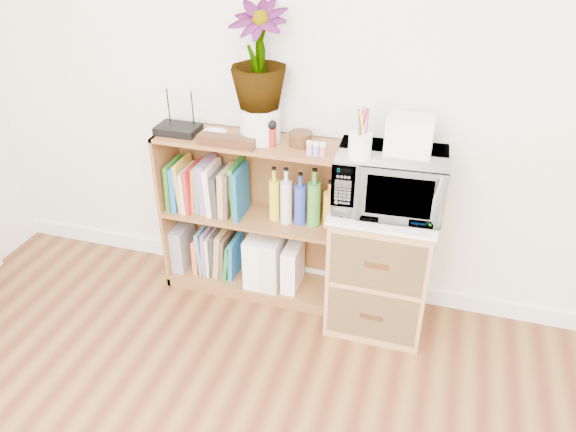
% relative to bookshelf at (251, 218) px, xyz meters
% --- Properties ---
extents(skirting_board, '(4.00, 0.02, 0.10)m').
position_rel_bookshelf_xyz_m(skirting_board, '(0.35, 0.14, -0.42)').
color(skirting_board, white).
rests_on(skirting_board, ground).
extents(bookshelf, '(1.00, 0.30, 0.95)m').
position_rel_bookshelf_xyz_m(bookshelf, '(0.00, 0.00, 0.00)').
color(bookshelf, brown).
rests_on(bookshelf, ground).
extents(wicker_unit, '(0.50, 0.45, 0.70)m').
position_rel_bookshelf_xyz_m(wicker_unit, '(0.75, -0.08, -0.12)').
color(wicker_unit, '#9E7542').
rests_on(wicker_unit, ground).
extents(microwave, '(0.54, 0.38, 0.29)m').
position_rel_bookshelf_xyz_m(microwave, '(0.75, -0.08, 0.39)').
color(microwave, white).
rests_on(microwave, wicker_unit).
extents(pen_cup, '(0.11, 0.11, 0.12)m').
position_rel_bookshelf_xyz_m(pen_cup, '(0.61, -0.17, 0.59)').
color(pen_cup, white).
rests_on(pen_cup, microwave).
extents(small_appliance, '(0.21, 0.18, 0.17)m').
position_rel_bookshelf_xyz_m(small_appliance, '(0.82, -0.04, 0.62)').
color(small_appliance, white).
rests_on(small_appliance, microwave).
extents(router, '(0.22, 0.15, 0.04)m').
position_rel_bookshelf_xyz_m(router, '(-0.39, -0.02, 0.50)').
color(router, black).
rests_on(router, bookshelf).
extents(white_bowl, '(0.13, 0.13, 0.03)m').
position_rel_bookshelf_xyz_m(white_bowl, '(-0.18, -0.03, 0.49)').
color(white_bowl, white).
rests_on(white_bowl, bookshelf).
extents(plant_pot, '(0.21, 0.21, 0.18)m').
position_rel_bookshelf_xyz_m(plant_pot, '(0.06, 0.02, 0.56)').
color(plant_pot, silver).
rests_on(plant_pot, bookshelf).
extents(potted_plant, '(0.28, 0.28, 0.51)m').
position_rel_bookshelf_xyz_m(potted_plant, '(0.06, 0.02, 0.90)').
color(potted_plant, '#2D7032').
rests_on(potted_plant, plant_pot).
extents(trinket_box, '(0.30, 0.08, 0.05)m').
position_rel_bookshelf_xyz_m(trinket_box, '(-0.08, -0.10, 0.50)').
color(trinket_box, '#351E0E').
rests_on(trinket_box, bookshelf).
extents(kokeshi_doll, '(0.04, 0.04, 0.09)m').
position_rel_bookshelf_xyz_m(kokeshi_doll, '(0.14, -0.04, 0.52)').
color(kokeshi_doll, '#9E2113').
rests_on(kokeshi_doll, bookshelf).
extents(wooden_bowl, '(0.12, 0.12, 0.07)m').
position_rel_bookshelf_xyz_m(wooden_bowl, '(0.28, 0.01, 0.51)').
color(wooden_bowl, '#391F0F').
rests_on(wooden_bowl, bookshelf).
extents(paint_jars, '(0.12, 0.04, 0.06)m').
position_rel_bookshelf_xyz_m(paint_jars, '(0.38, -0.09, 0.51)').
color(paint_jars, pink).
rests_on(paint_jars, bookshelf).
extents(file_box, '(0.08, 0.22, 0.28)m').
position_rel_bookshelf_xyz_m(file_box, '(-0.45, 0.00, -0.27)').
color(file_box, gray).
rests_on(file_box, bookshelf).
extents(magazine_holder_left, '(0.10, 0.25, 0.31)m').
position_rel_bookshelf_xyz_m(magazine_holder_left, '(0.03, -0.01, -0.25)').
color(magazine_holder_left, white).
rests_on(magazine_holder_left, bookshelf).
extents(magazine_holder_mid, '(0.10, 0.25, 0.32)m').
position_rel_bookshelf_xyz_m(magazine_holder_mid, '(0.13, -0.01, -0.25)').
color(magazine_holder_mid, silver).
rests_on(magazine_holder_mid, bookshelf).
extents(magazine_holder_right, '(0.08, 0.21, 0.27)m').
position_rel_bookshelf_xyz_m(magazine_holder_right, '(0.25, -0.01, -0.27)').
color(magazine_holder_right, white).
rests_on(magazine_holder_right, bookshelf).
extents(cookbooks, '(0.43, 0.20, 0.30)m').
position_rel_bookshelf_xyz_m(cookbooks, '(-0.25, 0.00, 0.16)').
color(cookbooks, '#1E621A').
rests_on(cookbooks, bookshelf).
extents(liquor_bottles, '(0.37, 0.07, 0.32)m').
position_rel_bookshelf_xyz_m(liquor_bottles, '(0.30, 0.00, 0.17)').
color(liquor_bottles, gold).
rests_on(liquor_bottles, bookshelf).
extents(lower_books, '(0.26, 0.19, 0.29)m').
position_rel_bookshelf_xyz_m(lower_books, '(-0.22, 0.00, -0.27)').
color(lower_books, orange).
rests_on(lower_books, bookshelf).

